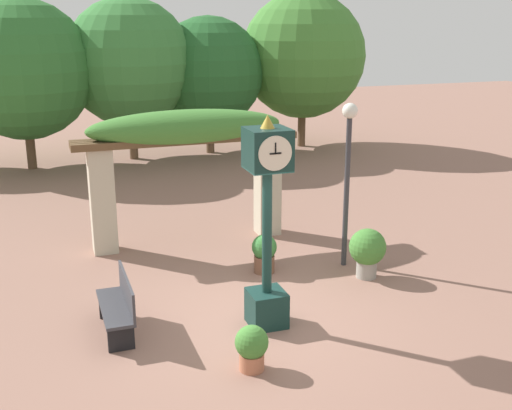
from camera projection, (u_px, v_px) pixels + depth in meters
ground_plane at (248, 321)px, 10.12m from camera, size 60.00×60.00×0.00m
pedestal_clock at (267, 218)px, 9.51m from camera, size 0.61×0.65×3.28m
pergola at (187, 143)px, 13.04m from camera, size 4.60×1.08×2.81m
potted_plant_near_left at (264, 252)px, 11.92m from camera, size 0.47×0.47×0.74m
potted_plant_near_right at (252, 346)px, 8.64m from camera, size 0.46×0.46×0.64m
potted_plant_far_left at (367, 250)px, 11.65m from camera, size 0.68×0.68×0.93m
park_bench at (119, 306)px, 9.65m from camera, size 0.42×1.42×0.89m
lamp_post at (348, 157)px, 11.79m from camera, size 0.29×0.29×3.12m
tree_line at (157, 65)px, 20.94m from camera, size 16.07×4.85×5.44m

